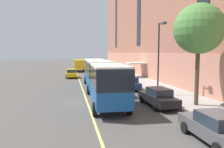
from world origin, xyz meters
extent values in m
plane|color=#4C4947|center=(0.00, 0.00, 0.00)|extent=(260.00, 260.00, 0.00)
cube|color=#9E9B93|center=(8.98, 3.00, 0.07)|extent=(4.81, 160.00, 0.15)
cube|color=tan|center=(11.31, 0.00, 2.20)|extent=(0.14, 110.00, 4.40)
cube|color=silver|center=(9.78, 17.09, 2.60)|extent=(3.20, 3.40, 0.24)
cube|color=#1E232B|center=(11.33, 41.25, 19.01)|extent=(0.10, 2.00, 26.27)
cube|color=#19569E|center=(1.50, 6.74, 1.25)|extent=(2.89, 12.28, 1.26)
cube|color=black|center=(1.50, 6.74, 2.65)|extent=(2.90, 12.28, 1.54)
cube|color=silver|center=(1.50, 6.74, 3.49)|extent=(2.92, 12.28, 0.12)
cube|color=#19232D|center=(1.69, 12.88, 2.50)|extent=(2.32, 0.15, 1.16)
cube|color=orange|center=(1.69, 12.89, 3.25)|extent=(1.77, 0.11, 0.28)
cube|color=black|center=(1.69, 12.90, 0.72)|extent=(2.48, 0.19, 0.24)
cube|color=white|center=(0.81, 12.92, 0.97)|extent=(0.28, 0.07, 0.18)
cube|color=white|center=(2.57, 12.87, 0.97)|extent=(0.28, 0.07, 0.18)
cylinder|color=#595651|center=(1.30, 0.14, 2.02)|extent=(2.43, 1.07, 2.40)
cube|color=#19569E|center=(1.20, -3.41, 1.25)|extent=(2.71, 6.18, 1.26)
cube|color=black|center=(1.20, -3.41, 2.65)|extent=(2.72, 6.18, 1.54)
cube|color=silver|center=(1.20, -3.41, 3.49)|extent=(2.73, 6.18, 0.12)
cylinder|color=black|center=(0.37, 11.05, 0.50)|extent=(0.33, 1.01, 1.00)
cylinder|color=black|center=(2.89, 10.98, 0.50)|extent=(0.33, 1.01, 1.00)
cylinder|color=black|center=(0.13, 3.12, 0.50)|extent=(0.33, 1.01, 1.00)
cylinder|color=black|center=(2.66, 3.04, 0.50)|extent=(0.33, 1.01, 1.00)
cylinder|color=black|center=(-0.11, -5.05, 0.50)|extent=(0.33, 1.01, 1.00)
cylinder|color=black|center=(2.41, -5.13, 0.50)|extent=(0.33, 1.01, 1.00)
cube|color=#B7B7BC|center=(5.27, 33.10, 0.64)|extent=(1.90, 4.47, 0.64)
cube|color=#232D38|center=(5.28, 32.88, 1.24)|extent=(1.62, 2.03, 0.56)
cube|color=#B7B7BC|center=(5.28, 32.88, 1.54)|extent=(1.58, 1.94, 0.04)
cylinder|color=black|center=(4.36, 34.45, 0.32)|extent=(0.24, 0.65, 0.64)
cylinder|color=black|center=(6.10, 34.49, 0.32)|extent=(0.24, 0.65, 0.64)
cylinder|color=black|center=(4.43, 31.71, 0.32)|extent=(0.24, 0.65, 0.64)
cylinder|color=black|center=(6.18, 31.75, 0.32)|extent=(0.24, 0.65, 0.64)
cube|color=#BCAD89|center=(5.46, 22.95, 0.64)|extent=(1.92, 4.40, 0.64)
cube|color=#232D38|center=(5.47, 22.73, 1.24)|extent=(1.65, 2.00, 0.56)
cube|color=#BCAD89|center=(5.47, 22.73, 1.54)|extent=(1.61, 1.91, 0.04)
cylinder|color=black|center=(4.54, 24.28, 0.32)|extent=(0.23, 0.64, 0.64)
cylinder|color=black|center=(6.32, 24.32, 0.32)|extent=(0.23, 0.64, 0.64)
cylinder|color=black|center=(4.60, 21.57, 0.32)|extent=(0.23, 0.64, 0.64)
cylinder|color=black|center=(6.39, 21.61, 0.32)|extent=(0.23, 0.64, 0.64)
cube|color=#4C4C51|center=(5.30, -10.70, 0.64)|extent=(1.86, 4.60, 0.64)
cube|color=#232D38|center=(5.30, -10.93, 1.24)|extent=(1.60, 2.08, 0.56)
cube|color=#4C4C51|center=(5.30, -10.93, 1.54)|extent=(1.56, 1.99, 0.04)
cylinder|color=black|center=(4.46, -9.27, 0.32)|extent=(0.23, 0.64, 0.64)
cylinder|color=black|center=(6.20, -9.31, 0.32)|extent=(0.23, 0.64, 0.64)
cube|color=black|center=(5.41, -3.12, 0.64)|extent=(1.90, 4.84, 0.64)
cube|color=#232D38|center=(5.42, -3.36, 1.24)|extent=(1.59, 2.21, 0.56)
cube|color=black|center=(5.42, -3.36, 1.54)|extent=(1.55, 2.11, 0.04)
cylinder|color=black|center=(4.51, -1.68, 0.32)|extent=(0.25, 0.65, 0.64)
cylinder|color=black|center=(6.19, -1.61, 0.32)|extent=(0.25, 0.65, 0.64)
cylinder|color=black|center=(4.63, -4.64, 0.32)|extent=(0.25, 0.65, 0.64)
cylinder|color=black|center=(6.31, -4.57, 0.32)|extent=(0.25, 0.65, 0.64)
cube|color=#B21E19|center=(5.31, 11.42, 0.64)|extent=(1.84, 4.30, 0.64)
cube|color=#232D38|center=(5.31, 11.20, 1.24)|extent=(1.62, 1.94, 0.56)
cube|color=#B21E19|center=(5.31, 11.20, 1.54)|extent=(1.59, 1.85, 0.04)
cylinder|color=black|center=(4.41, 12.75, 0.32)|extent=(0.22, 0.64, 0.64)
cylinder|color=black|center=(6.21, 12.75, 0.32)|extent=(0.22, 0.64, 0.64)
cylinder|color=black|center=(4.41, 10.08, 0.32)|extent=(0.22, 0.64, 0.64)
cylinder|color=black|center=(6.21, 10.08, 0.32)|extent=(0.22, 0.64, 0.64)
cube|color=navy|center=(5.35, 5.40, 0.64)|extent=(1.89, 4.61, 0.64)
cube|color=#232D38|center=(5.35, 5.17, 1.24)|extent=(1.61, 2.09, 0.56)
cube|color=navy|center=(5.35, 5.17, 1.54)|extent=(1.57, 2.00, 0.04)
cylinder|color=black|center=(4.52, 6.84, 0.32)|extent=(0.24, 0.65, 0.64)
cylinder|color=black|center=(6.25, 6.79, 0.32)|extent=(0.24, 0.65, 0.64)
cylinder|color=black|center=(4.45, 4.01, 0.32)|extent=(0.24, 0.65, 0.64)
cylinder|color=black|center=(6.18, 3.96, 0.32)|extent=(0.24, 0.65, 0.64)
cube|color=gold|center=(0.36, 31.00, 1.72)|extent=(2.40, 5.30, 2.05)
cube|color=gold|center=(0.50, 34.65, 1.25)|extent=(2.15, 1.78, 1.60)
cube|color=#1E2833|center=(0.53, 35.53, 1.50)|extent=(1.87, 0.15, 0.80)
cylinder|color=black|center=(-0.54, 34.69, 0.42)|extent=(0.29, 0.85, 0.84)
cylinder|color=black|center=(1.54, 34.61, 0.42)|extent=(0.29, 0.85, 0.84)
cylinder|color=black|center=(-0.72, 30.32, 0.42)|extent=(0.29, 0.85, 0.84)
cylinder|color=black|center=(1.37, 30.24, 0.42)|extent=(0.29, 0.85, 0.84)
cube|color=yellow|center=(-1.50, 19.02, 0.64)|extent=(1.84, 4.22, 0.64)
cube|color=#232D38|center=(-1.50, 18.81, 1.24)|extent=(1.61, 1.90, 0.56)
cube|color=yellow|center=(-1.50, 18.81, 1.54)|extent=(1.57, 1.82, 0.04)
cylinder|color=black|center=(-2.39, 20.33, 0.32)|extent=(0.22, 0.64, 0.64)
cylinder|color=black|center=(-0.60, 20.32, 0.32)|extent=(0.22, 0.64, 0.64)
cylinder|color=black|center=(-2.40, 17.72, 0.32)|extent=(0.22, 0.64, 0.64)
cylinder|color=black|center=(-0.62, 17.71, 0.32)|extent=(0.22, 0.64, 0.64)
cylinder|color=brown|center=(8.48, -3.93, 2.71)|extent=(0.34, 0.34, 5.12)
sphere|color=#4C843D|center=(8.48, -3.93, 6.39)|extent=(4.05, 4.05, 4.05)
cylinder|color=#2D2D30|center=(7.17, 1.01, 3.80)|extent=(0.16, 0.16, 7.29)
cylinder|color=#2D2D30|center=(7.17, 0.46, 7.34)|extent=(0.10, 1.10, 0.10)
cube|color=#3D3D3F|center=(7.17, -0.09, 7.29)|extent=(0.36, 0.60, 0.20)
cylinder|color=red|center=(7.07, -8.60, 0.43)|extent=(0.24, 0.24, 0.55)
sphere|color=silver|center=(7.07, -8.60, 0.77)|extent=(0.20, 0.20, 0.20)
cylinder|color=silver|center=(6.91, -8.60, 0.48)|extent=(0.10, 0.09, 0.09)
cylinder|color=silver|center=(7.23, -8.60, 0.48)|extent=(0.10, 0.09, 0.09)
cube|color=#E0D66B|center=(-0.30, 3.00, 0.00)|extent=(0.16, 140.00, 0.01)
camera|label=1|loc=(-1.80, -20.09, 4.51)|focal=35.00mm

